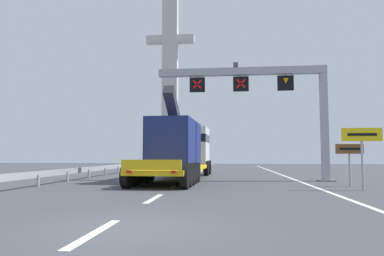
{
  "coord_description": "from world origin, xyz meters",
  "views": [
    {
      "loc": [
        2.13,
        -7.24,
        1.51
      ],
      "look_at": [
        -0.01,
        13.45,
        3.13
      ],
      "focal_mm": 32.78,
      "sensor_mm": 36.0,
      "label": 1
    }
  ],
  "objects_px": {
    "tourist_info_sign_brown": "(350,155)",
    "exit_sign_yellow": "(362,142)",
    "bridge_pylon_distant": "(170,61)",
    "overhead_lane_gantry": "(266,90)",
    "heavy_haul_truck_yellow": "(182,148)"
  },
  "relations": [
    {
      "from": "overhead_lane_gantry",
      "to": "bridge_pylon_distant",
      "type": "relative_size",
      "value": 0.28
    },
    {
      "from": "heavy_haul_truck_yellow",
      "to": "bridge_pylon_distant",
      "type": "height_order",
      "value": "bridge_pylon_distant"
    },
    {
      "from": "exit_sign_yellow",
      "to": "bridge_pylon_distant",
      "type": "relative_size",
      "value": 0.07
    },
    {
      "from": "exit_sign_yellow",
      "to": "tourist_info_sign_brown",
      "type": "relative_size",
      "value": 1.31
    },
    {
      "from": "overhead_lane_gantry",
      "to": "bridge_pylon_distant",
      "type": "bearing_deg",
      "value": 107.07
    },
    {
      "from": "exit_sign_yellow",
      "to": "tourist_info_sign_brown",
      "type": "bearing_deg",
      "value": 86.7
    },
    {
      "from": "tourist_info_sign_brown",
      "to": "bridge_pylon_distant",
      "type": "relative_size",
      "value": 0.06
    },
    {
      "from": "exit_sign_yellow",
      "to": "tourist_info_sign_brown",
      "type": "distance_m",
      "value": 2.03
    },
    {
      "from": "bridge_pylon_distant",
      "to": "overhead_lane_gantry",
      "type": "bearing_deg",
      "value": -72.93
    },
    {
      "from": "exit_sign_yellow",
      "to": "tourist_info_sign_brown",
      "type": "xyz_separation_m",
      "value": [
        0.11,
        1.95,
        -0.53
      ]
    },
    {
      "from": "exit_sign_yellow",
      "to": "bridge_pylon_distant",
      "type": "height_order",
      "value": "bridge_pylon_distant"
    },
    {
      "from": "overhead_lane_gantry",
      "to": "heavy_haul_truck_yellow",
      "type": "bearing_deg",
      "value": 161.59
    },
    {
      "from": "tourist_info_sign_brown",
      "to": "exit_sign_yellow",
      "type": "bearing_deg",
      "value": -93.3
    },
    {
      "from": "overhead_lane_gantry",
      "to": "bridge_pylon_distant",
      "type": "distance_m",
      "value": 46.15
    },
    {
      "from": "overhead_lane_gantry",
      "to": "tourist_info_sign_brown",
      "type": "height_order",
      "value": "overhead_lane_gantry"
    }
  ]
}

